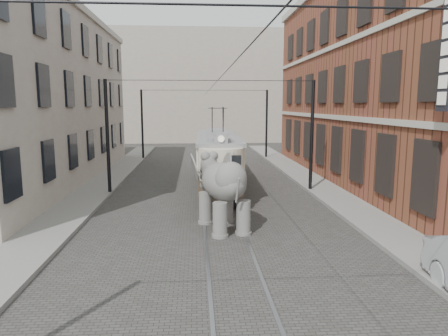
{
  "coord_description": "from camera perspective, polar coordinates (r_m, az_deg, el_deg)",
  "views": [
    {
      "loc": [
        -1.04,
        -15.43,
        4.68
      ],
      "look_at": [
        0.13,
        1.2,
        2.1
      ],
      "focal_mm": 32.57,
      "sensor_mm": 36.0,
      "label": 1
    }
  ],
  "objects": [
    {
      "name": "elephant",
      "position": [
        15.38,
        -0.05,
        -3.47
      ],
      "size": [
        3.67,
        5.12,
        2.82
      ],
      "primitive_type": null,
      "rotation": [
        0.0,
        0.0,
        0.27
      ],
      "color": "#63605B",
      "rests_on": "ground"
    },
    {
      "name": "brick_building",
      "position": [
        27.27,
        22.62,
        10.92
      ],
      "size": [
        8.0,
        26.0,
        12.0
      ],
      "primitive_type": "cube",
      "color": "brown",
      "rests_on": "ground"
    },
    {
      "name": "ground",
      "position": [
        16.16,
        -0.16,
        -8.04
      ],
      "size": [
        120.0,
        120.0,
        0.0
      ],
      "primitive_type": "plane",
      "color": "#3D3B38"
    },
    {
      "name": "catenary",
      "position": [
        20.51,
        -1.66,
        4.1
      ],
      "size": [
        11.0,
        30.2,
        6.0
      ],
      "primitive_type": null,
      "color": "black",
      "rests_on": "ground"
    },
    {
      "name": "tram_rails",
      "position": [
        16.15,
        -0.16,
        -8.0
      ],
      "size": [
        1.54,
        80.0,
        0.02
      ],
      "primitive_type": null,
      "color": "slate",
      "rests_on": "ground"
    },
    {
      "name": "tram",
      "position": [
        23.88,
        -0.89,
        3.03
      ],
      "size": [
        2.68,
        11.54,
        4.56
      ],
      "primitive_type": null,
      "rotation": [
        0.0,
        0.0,
        -0.03
      ],
      "color": "beige",
      "rests_on": "ground"
    },
    {
      "name": "stucco_building",
      "position": [
        27.31,
        -25.72,
        8.62
      ],
      "size": [
        7.0,
        24.0,
        10.0
      ],
      "primitive_type": "cube",
      "color": "gray",
      "rests_on": "ground"
    },
    {
      "name": "sidewalk_right",
      "position": [
        17.57,
        19.91,
        -6.93
      ],
      "size": [
        2.0,
        60.0,
        0.15
      ],
      "primitive_type": "cube",
      "color": "slate",
      "rests_on": "ground"
    },
    {
      "name": "distant_block",
      "position": [
        55.49,
        -3.01,
        11.19
      ],
      "size": [
        28.0,
        10.0,
        14.0
      ],
      "primitive_type": "cube",
      "color": "gray",
      "rests_on": "ground"
    },
    {
      "name": "sidewalk_left",
      "position": [
        17.0,
        -22.79,
        -7.62
      ],
      "size": [
        2.0,
        60.0,
        0.15
      ],
      "primitive_type": "cube",
      "color": "slate",
      "rests_on": "ground"
    }
  ]
}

